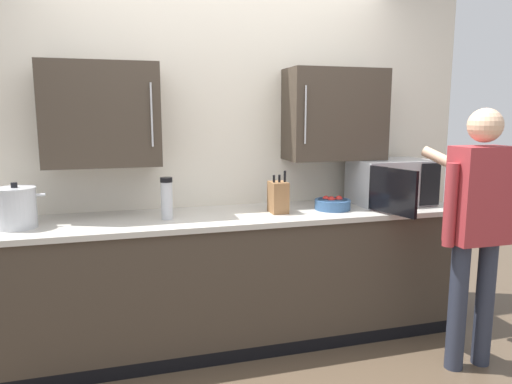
{
  "coord_description": "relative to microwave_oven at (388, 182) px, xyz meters",
  "views": [
    {
      "loc": [
        -0.7,
        -2.37,
        1.57
      ],
      "look_at": [
        0.15,
        0.6,
        1.05
      ],
      "focal_mm": 33.11,
      "sensor_mm": 36.0,
      "label": 1
    }
  ],
  "objects": [
    {
      "name": "fruit_bowl",
      "position": [
        -0.48,
        -0.08,
        -0.12
      ],
      "size": [
        0.25,
        0.25,
        0.1
      ],
      "color": "#335684",
      "rests_on": "counter_unit"
    },
    {
      "name": "stock_pot",
      "position": [
        -2.5,
        -0.07,
        -0.04
      ],
      "size": [
        0.33,
        0.23,
        0.27
      ],
      "color": "#B7BABF",
      "rests_on": "counter_unit"
    },
    {
      "name": "microwave_oven",
      "position": [
        0.0,
        0.0,
        0.0
      ],
      "size": [
        0.56,
        0.78,
        0.33
      ],
      "color": "#B7BABF",
      "rests_on": "counter_unit"
    },
    {
      "name": "thermos_flask",
      "position": [
        -1.63,
        -0.07,
        -0.03
      ],
      "size": [
        0.08,
        0.08,
        0.27
      ],
      "color": "#B7BABF",
      "rests_on": "counter_unit"
    },
    {
      "name": "person_figure",
      "position": [
        0.14,
        -0.76,
        -0.11
      ],
      "size": [
        0.44,
        0.58,
        1.6
      ],
      "color": "#282D3D",
      "rests_on": "ground_plane"
    },
    {
      "name": "counter_unit",
      "position": [
        -1.19,
        -0.03,
        -0.62
      ],
      "size": [
        3.29,
        0.66,
        0.9
      ],
      "color": "#3D3328",
      "rests_on": "ground_plane"
    },
    {
      "name": "back_wall_tiled",
      "position": [
        -1.19,
        0.29,
        0.3
      ],
      "size": [
        3.82,
        0.44,
        2.61
      ],
      "color": "beige",
      "rests_on": "ground_plane"
    },
    {
      "name": "knife_block",
      "position": [
        -0.88,
        -0.07,
        -0.06
      ],
      "size": [
        0.11,
        0.15,
        0.29
      ],
      "color": "brown",
      "rests_on": "counter_unit"
    }
  ]
}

